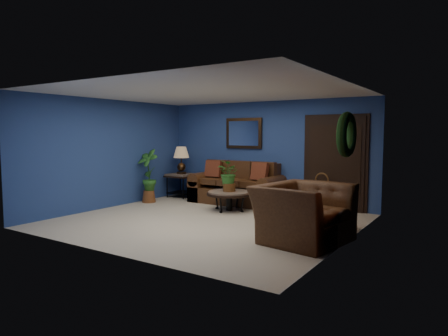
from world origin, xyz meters
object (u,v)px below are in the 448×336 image
Objects in this scene: armchair at (303,213)px; sofa at (238,189)px; end_table at (182,179)px; side_chair at (319,190)px; coffee_table at (229,194)px; table_lamp at (181,157)px.

sofa is at bearing 56.79° from armchair.
sofa is 1.76m from end_table.
armchair is (2.69, -2.45, 0.12)m from sofa.
sofa is 2.08m from side_chair.
end_table is (-2.10, 0.90, 0.11)m from coffee_table.
coffee_table is 2.80m from armchair.
side_chair is (1.73, 0.96, 0.11)m from coffee_table.
armchair reaches higher than end_table.
table_lamp is at bearing 135.00° from end_table.
end_table is at bearing 156.85° from coffee_table.
coffee_table is 1.98m from side_chair.
sofa is at bearing 110.07° from coffee_table.
table_lamp is at bearing 70.59° from armchair.
armchair reaches higher than coffee_table.
end_table is at bearing 70.59° from armchair.
table_lamp reaches higher than coffee_table.
table_lamp is (-0.00, 0.00, 0.60)m from end_table.
coffee_table is 2.28m from end_table.
table_lamp reaches higher than sofa.
side_chair is 2.55m from armchair.
end_table is 0.98× the size of table_lamp.
coffee_table is 0.71× the size of armchair.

